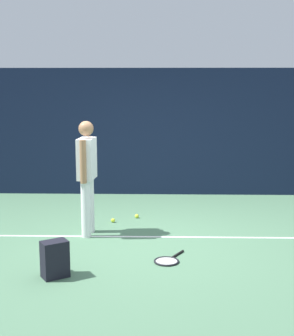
# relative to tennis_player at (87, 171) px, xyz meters

# --- Properties ---
(ground_plane) EXTENTS (12.00, 12.00, 0.00)m
(ground_plane) POSITION_rel_tennis_player_xyz_m (0.88, -0.32, -0.97)
(ground_plane) COLOR #4C7556
(back_fence) EXTENTS (10.00, 0.10, 2.51)m
(back_fence) POSITION_rel_tennis_player_xyz_m (0.88, 2.68, 0.29)
(back_fence) COLOR #141E38
(back_fence) RESTS_ON ground
(court_line) EXTENTS (9.00, 0.05, 0.00)m
(court_line) POSITION_rel_tennis_player_xyz_m (0.88, -0.11, -0.96)
(court_line) COLOR white
(court_line) RESTS_ON ground
(tennis_player) EXTENTS (0.25, 0.53, 1.70)m
(tennis_player) POSITION_rel_tennis_player_xyz_m (0.00, 0.00, 0.00)
(tennis_player) COLOR white
(tennis_player) RESTS_ON ground
(tennis_racket) EXTENTS (0.46, 0.62, 0.03)m
(tennis_racket) POSITION_rel_tennis_player_xyz_m (1.17, -1.10, -0.95)
(tennis_racket) COLOR black
(tennis_racket) RESTS_ON ground
(backpack) EXTENTS (0.37, 0.38, 0.44)m
(backpack) POSITION_rel_tennis_player_xyz_m (-0.17, -1.61, -0.76)
(backpack) COLOR black
(backpack) RESTS_ON ground
(tennis_ball_near_player) EXTENTS (0.07, 0.07, 0.07)m
(tennis_ball_near_player) POSITION_rel_tennis_player_xyz_m (0.31, 0.63, -0.93)
(tennis_ball_near_player) COLOR #CCE033
(tennis_ball_near_player) RESTS_ON ground
(tennis_ball_mid_court) EXTENTS (0.07, 0.07, 0.07)m
(tennis_ball_mid_court) POSITION_rel_tennis_player_xyz_m (0.69, 0.89, -0.93)
(tennis_ball_mid_court) COLOR #CCE033
(tennis_ball_mid_court) RESTS_ON ground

